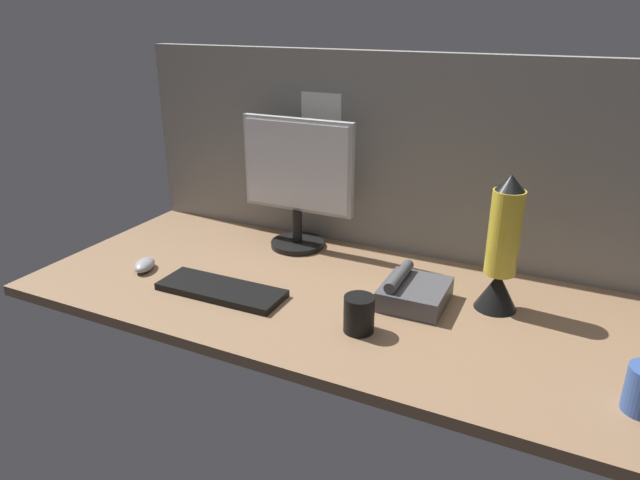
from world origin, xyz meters
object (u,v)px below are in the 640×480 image
object	(u,v)px
mouse	(145,265)
lava_lamp	(502,255)
desk_phone	(413,292)
keyboard	(221,290)
monitor	(297,179)
mug_black_travel	(359,314)

from	to	relation	value
mouse	lava_lamp	xyz separation A→B (cm)	(101.77, 23.05, 13.90)
lava_lamp	desk_phone	distance (cm)	25.24
keyboard	mouse	distance (cm)	30.42
monitor	mug_black_travel	world-z (taller)	monitor
keyboard	desk_phone	distance (cm)	53.94
keyboard	lava_lamp	size ratio (longest dim) A/B	1.00
lava_lamp	mug_black_travel	bearing A→B (deg)	-136.26
mouse	mug_black_travel	xyz separation A→B (cm)	(73.22, -4.27, 3.04)
monitor	lava_lamp	world-z (taller)	monitor
monitor	mouse	xyz separation A→B (cm)	(-33.38, -38.34, -21.94)
mouse	desk_phone	xyz separation A→B (cm)	(81.01, 15.84, 1.49)
desk_phone	monitor	bearing A→B (deg)	154.71
mouse	desk_phone	distance (cm)	82.55
monitor	keyboard	world-z (taller)	monitor
mug_black_travel	keyboard	bearing A→B (deg)	177.60
keyboard	mouse	xyz separation A→B (cm)	(-30.31, 2.47, 0.70)
keyboard	mug_black_travel	bearing A→B (deg)	-3.26
keyboard	desk_phone	world-z (taller)	desk_phone
monitor	mouse	bearing A→B (deg)	-131.04
monitor	desk_phone	xyz separation A→B (cm)	(47.63, -22.50, -20.45)
keyboard	mug_black_travel	distance (cm)	43.11
mug_black_travel	desk_phone	size ratio (longest dim) A/B	0.49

